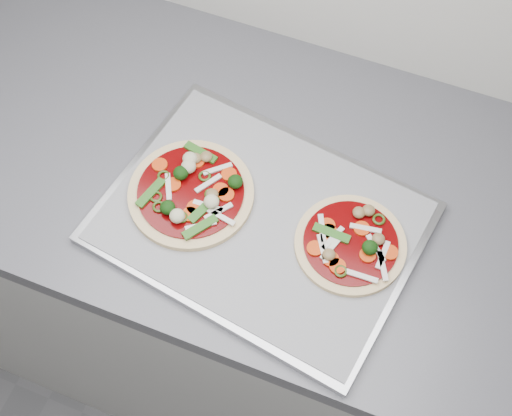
% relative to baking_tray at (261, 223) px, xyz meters
% --- Properties ---
extents(base_cabinet, '(3.60, 0.60, 0.86)m').
position_rel_baking_tray_xyz_m(base_cabinet, '(-0.60, 0.08, -0.48)').
color(base_cabinet, beige).
rests_on(base_cabinet, ground).
extents(baking_tray, '(0.52, 0.42, 0.02)m').
position_rel_baking_tray_xyz_m(baking_tray, '(0.00, 0.00, 0.00)').
color(baking_tray, '#96979B').
rests_on(baking_tray, countertop).
extents(parchment, '(0.49, 0.39, 0.00)m').
position_rel_baking_tray_xyz_m(parchment, '(0.00, 0.00, 0.01)').
color(parchment, gray).
rests_on(parchment, baking_tray).
extents(pizza_left, '(0.21, 0.21, 0.03)m').
position_rel_baking_tray_xyz_m(pizza_left, '(-0.12, 0.00, 0.02)').
color(pizza_left, '#E4BF84').
rests_on(pizza_left, parchment).
extents(pizza_right, '(0.17, 0.17, 0.03)m').
position_rel_baking_tray_xyz_m(pizza_right, '(0.14, 0.01, 0.02)').
color(pizza_right, '#E4BF84').
rests_on(pizza_right, parchment).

